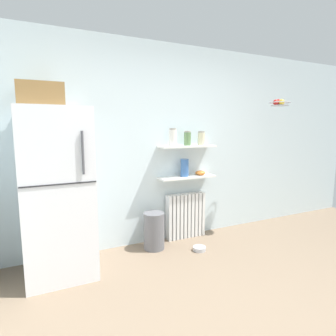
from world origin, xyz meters
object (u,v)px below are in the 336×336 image
(refrigerator, at_px, (56,188))
(hanging_fruit_basket, at_px, (280,103))
(radiator, at_px, (186,216))
(storage_jar_1, at_px, (187,138))
(vase, at_px, (185,168))
(pet_food_bowl, at_px, (199,249))
(storage_jar_0, at_px, (173,137))
(trash_bin, at_px, (154,231))
(storage_jar_2, at_px, (201,138))
(shelf_bowl, at_px, (200,173))

(refrigerator, bearing_deg, hanging_fruit_basket, -2.57)
(refrigerator, height_order, radiator, refrigerator)
(storage_jar_1, relative_size, vase, 0.82)
(pet_food_bowl, bearing_deg, storage_jar_0, 110.44)
(vase, relative_size, trash_bin, 0.50)
(refrigerator, xyz_separation_m, pet_food_bowl, (1.61, -0.19, -0.89))
(refrigerator, bearing_deg, trash_bin, 5.98)
(radiator, height_order, storage_jar_2, storage_jar_2)
(storage_jar_0, bearing_deg, refrigerator, -170.39)
(radiator, xyz_separation_m, storage_jar_1, (0.00, -0.03, 1.07))
(pet_food_bowl, bearing_deg, shelf_bowl, 58.37)
(trash_bin, relative_size, pet_food_bowl, 2.90)
(hanging_fruit_basket, bearing_deg, trash_bin, 172.05)
(refrigerator, relative_size, trash_bin, 4.14)
(refrigerator, bearing_deg, pet_food_bowl, -6.63)
(storage_jar_0, distance_m, vase, 0.45)
(storage_jar_0, height_order, trash_bin, storage_jar_0)
(refrigerator, distance_m, vase, 1.65)
(pet_food_bowl, height_order, hanging_fruit_basket, hanging_fruit_basket)
(storage_jar_0, bearing_deg, vase, 0.00)
(storage_jar_2, xyz_separation_m, trash_bin, (-0.76, -0.13, -1.15))
(trash_bin, bearing_deg, storage_jar_1, 13.23)
(refrigerator, xyz_separation_m, shelf_bowl, (1.88, 0.25, -0.01))
(refrigerator, bearing_deg, storage_jar_1, 8.37)
(radiator, xyz_separation_m, vase, (-0.04, -0.03, 0.68))
(storage_jar_2, bearing_deg, radiator, 172.15)
(refrigerator, relative_size, pet_food_bowl, 12.03)
(storage_jar_0, bearing_deg, pet_food_bowl, -69.56)
(hanging_fruit_basket, bearing_deg, storage_jar_1, 163.04)
(pet_food_bowl, bearing_deg, hanging_fruit_basket, 2.54)
(storage_jar_1, xyz_separation_m, hanging_fruit_basket, (1.23, -0.38, 0.48))
(vase, height_order, shelf_bowl, vase)
(refrigerator, relative_size, storage_jar_0, 8.45)
(storage_jar_1, bearing_deg, shelf_bowl, 0.00)
(storage_jar_1, xyz_separation_m, shelf_bowl, (0.21, 0.00, -0.48))
(storage_jar_0, relative_size, storage_jar_2, 1.21)
(refrigerator, xyz_separation_m, radiator, (1.67, 0.28, -0.60))
(vase, relative_size, pet_food_bowl, 1.47)
(storage_jar_1, relative_size, pet_food_bowl, 1.20)
(storage_jar_1, bearing_deg, refrigerator, -171.63)
(radiator, relative_size, pet_food_bowl, 3.86)
(refrigerator, distance_m, hanging_fruit_basket, 3.05)
(radiator, bearing_deg, hanging_fruit_basket, -18.23)
(shelf_bowl, distance_m, pet_food_bowl, 1.02)
(storage_jar_2, xyz_separation_m, hanging_fruit_basket, (1.01, -0.38, 0.48))
(radiator, height_order, vase, vase)
(trash_bin, xyz_separation_m, hanging_fruit_basket, (1.77, -0.25, 1.63))
(storage_jar_2, relative_size, pet_food_bowl, 1.18)
(radiator, relative_size, vase, 2.63)
(storage_jar_0, distance_m, storage_jar_1, 0.22)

